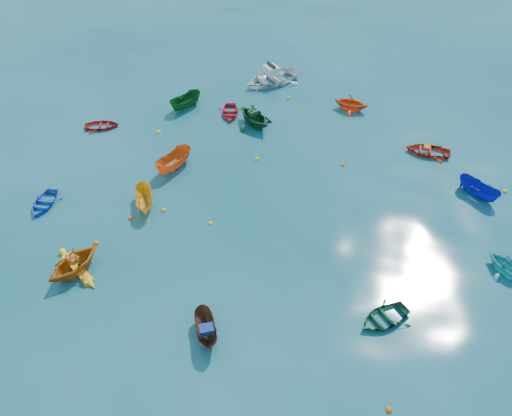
# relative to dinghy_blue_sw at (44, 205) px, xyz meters

# --- Properties ---
(ground) EXTENTS (160.00, 160.00, 0.00)m
(ground) POSITION_rel_dinghy_blue_sw_xyz_m (13.30, -2.51, 0.00)
(ground) COLOR #0A454D
(ground) RESTS_ON ground
(dinghy_blue_sw) EXTENTS (2.10, 2.78, 0.55)m
(dinghy_blue_sw) POSITION_rel_dinghy_blue_sw_xyz_m (0.00, 0.00, 0.00)
(dinghy_blue_sw) COLOR blue
(dinghy_blue_sw) RESTS_ON ground
(sampan_brown_mid) EXTENTS (2.11, 2.83, 1.03)m
(sampan_brown_mid) POSITION_rel_dinghy_blue_sw_xyz_m (13.06, -6.75, 0.00)
(sampan_brown_mid) COLOR brown
(sampan_brown_mid) RESTS_ON ground
(dinghy_orange_w) EXTENTS (3.80, 4.05, 1.70)m
(dinghy_orange_w) POSITION_rel_dinghy_blue_sw_xyz_m (4.76, -4.54, 0.00)
(dinghy_orange_w) COLOR #BB5F11
(dinghy_orange_w) RESTS_ON ground
(sampan_yellow_mid) EXTENTS (2.27, 3.09, 1.12)m
(sampan_yellow_mid) POSITION_rel_dinghy_blue_sw_xyz_m (6.30, 1.51, 0.00)
(sampan_yellow_mid) COLOR #F6A515
(sampan_yellow_mid) RESTS_ON ground
(dinghy_green_e) EXTENTS (3.43, 3.38, 0.58)m
(dinghy_green_e) POSITION_rel_dinghy_blue_sw_xyz_m (21.47, -3.79, 0.00)
(dinghy_green_e) COLOR #114C27
(dinghy_green_e) RESTS_ON ground
(dinghy_cyan_se) EXTENTS (3.16, 3.16, 1.26)m
(dinghy_cyan_se) POSITION_rel_dinghy_blue_sw_xyz_m (27.82, 1.07, 0.00)
(dinghy_cyan_se) COLOR #1DB1B5
(dinghy_cyan_se) RESTS_ON ground
(dinghy_red_nw) EXTENTS (3.07, 2.63, 0.54)m
(dinghy_red_nw) POSITION_rel_dinghy_blue_sw_xyz_m (-0.52, 9.17, 0.00)
(dinghy_red_nw) COLOR #AE160E
(dinghy_red_nw) RESTS_ON ground
(sampan_orange_n) EXTENTS (2.33, 3.57, 1.29)m
(sampan_orange_n) POSITION_rel_dinghy_blue_sw_xyz_m (6.72, 5.64, 0.00)
(sampan_orange_n) COLOR orange
(sampan_orange_n) RESTS_ON ground
(dinghy_green_n) EXTENTS (4.45, 4.39, 1.77)m
(dinghy_green_n) POSITION_rel_dinghy_blue_sw_xyz_m (10.76, 12.29, 0.00)
(dinghy_green_n) COLOR #0F431F
(dinghy_green_n) RESTS_ON ground
(dinghy_red_ne) EXTENTS (3.17, 2.31, 0.64)m
(dinghy_red_ne) POSITION_rel_dinghy_blue_sw_xyz_m (23.78, 11.62, 0.00)
(dinghy_red_ne) COLOR red
(dinghy_red_ne) RESTS_ON ground
(sampan_blue_far) EXTENTS (2.97, 2.70, 1.13)m
(sampan_blue_far) POSITION_rel_dinghy_blue_sw_xyz_m (26.88, 7.55, 0.00)
(sampan_blue_far) COLOR #0D14AE
(sampan_blue_far) RESTS_ON ground
(dinghy_red_far) EXTENTS (2.56, 3.10, 0.56)m
(dinghy_red_far) POSITION_rel_dinghy_blue_sw_xyz_m (8.52, 13.32, 0.00)
(dinghy_red_far) COLOR red
(dinghy_red_far) RESTS_ON ground
(dinghy_orange_far) EXTENTS (3.03, 2.71, 1.43)m
(dinghy_orange_far) POSITION_rel_dinghy_blue_sw_xyz_m (17.81, 16.38, 0.00)
(dinghy_orange_far) COLOR #E64D15
(dinghy_orange_far) RESTS_ON ground
(sampan_green_far) EXTENTS (2.51, 3.31, 1.21)m
(sampan_green_far) POSITION_rel_dinghy_blue_sw_xyz_m (4.74, 13.55, 0.00)
(sampan_green_far) COLOR #124E17
(sampan_green_far) RESTS_ON ground
(kayak_yellow) EXTENTS (3.14, 2.25, 0.33)m
(kayak_yellow) POSITION_rel_dinghy_blue_sw_xyz_m (4.81, -4.45, 0.00)
(kayak_yellow) COLOR yellow
(kayak_yellow) RESTS_ON ground
(motorboat_white) EXTENTS (6.05, 6.08, 1.64)m
(motorboat_white) POSITION_rel_dinghy_blue_sw_xyz_m (10.57, 19.34, 0.00)
(motorboat_white) COLOR silver
(motorboat_white) RESTS_ON ground
(tarp_blue_a) EXTENTS (0.85, 0.77, 0.33)m
(tarp_blue_a) POSITION_rel_dinghy_blue_sw_xyz_m (13.12, -6.88, 0.68)
(tarp_blue_a) COLOR navy
(tarp_blue_a) RESTS_ON sampan_brown_mid
(tarp_orange_a) EXTENTS (0.75, 0.67, 0.30)m
(tarp_orange_a) POSITION_rel_dinghy_blue_sw_xyz_m (4.77, -4.50, 1.00)
(tarp_orange_a) COLOR #BF5513
(tarp_orange_a) RESTS_ON dinghy_orange_w
(tarp_green_b) EXTENTS (0.84, 0.86, 0.33)m
(tarp_green_b) POSITION_rel_dinghy_blue_sw_xyz_m (10.68, 12.36, 1.05)
(tarp_green_b) COLOR #134C24
(tarp_green_b) RESTS_ON dinghy_green_n
(tarp_orange_b) EXTENTS (0.45, 0.58, 0.27)m
(tarp_orange_b) POSITION_rel_dinghy_blue_sw_xyz_m (23.68, 11.62, 0.46)
(tarp_orange_b) COLOR #D44A15
(tarp_orange_b) RESTS_ON dinghy_red_ne
(buoy_or_a) EXTENTS (0.33, 0.33, 0.33)m
(buoy_or_a) POSITION_rel_dinghy_blue_sw_xyz_m (4.82, -2.34, 0.00)
(buoy_or_a) COLOR #E44C0C
(buoy_or_a) RESTS_ON ground
(buoy_ye_a) EXTENTS (0.29, 0.29, 0.29)m
(buoy_ye_a) POSITION_rel_dinghy_blue_sw_xyz_m (10.82, 0.86, 0.00)
(buoy_ye_a) COLOR gold
(buoy_ye_a) RESTS_ON ground
(buoy_or_b) EXTENTS (0.31, 0.31, 0.31)m
(buoy_or_b) POSITION_rel_dinghy_blue_sw_xyz_m (21.96, -8.53, 0.00)
(buoy_or_b) COLOR #D0520B
(buoy_or_b) RESTS_ON ground
(buoy_ye_b) EXTENTS (0.30, 0.30, 0.30)m
(buoy_ye_b) POSITION_rel_dinghy_blue_sw_xyz_m (7.59, 1.31, 0.00)
(buoy_ye_b) COLOR gold
(buoy_ye_b) RESTS_ON ground
(buoy_or_c) EXTENTS (0.32, 0.32, 0.32)m
(buoy_or_c) POSITION_rel_dinghy_blue_sw_xyz_m (5.88, 0.14, 0.00)
(buoy_or_c) COLOR #CE550B
(buoy_or_c) RESTS_ON ground
(buoy_ye_c) EXTENTS (0.35, 0.35, 0.35)m
(buoy_ye_c) POSITION_rel_dinghy_blue_sw_xyz_m (12.02, 7.96, 0.00)
(buoy_ye_c) COLOR gold
(buoy_ye_c) RESTS_ON ground
(buoy_or_d) EXTENTS (0.30, 0.30, 0.30)m
(buoy_or_d) POSITION_rel_dinghy_blue_sw_xyz_m (18.05, 8.71, 0.00)
(buoy_or_d) COLOR #DF610C
(buoy_or_d) RESTS_ON ground
(buoy_ye_d) EXTENTS (0.37, 0.37, 0.37)m
(buoy_ye_d) POSITION_rel_dinghy_blue_sw_xyz_m (3.93, 9.51, 0.00)
(buoy_ye_d) COLOR yellow
(buoy_ye_d) RESTS_ON ground
(buoy_or_e) EXTENTS (0.33, 0.33, 0.33)m
(buoy_or_e) POSITION_rel_dinghy_blue_sw_xyz_m (12.60, 16.87, 0.00)
(buoy_or_e) COLOR orange
(buoy_or_e) RESTS_ON ground
(buoy_ye_e) EXTENTS (0.33, 0.33, 0.33)m
(buoy_ye_e) POSITION_rel_dinghy_blue_sw_xyz_m (28.73, 8.37, 0.00)
(buoy_ye_e) COLOR yellow
(buoy_ye_e) RESTS_ON ground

